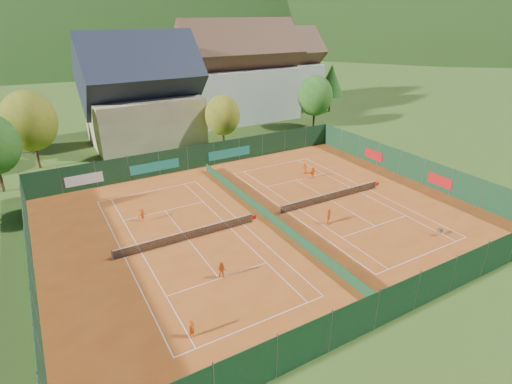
% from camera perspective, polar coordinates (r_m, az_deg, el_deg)
% --- Properties ---
extents(ground, '(600.00, 600.00, 0.00)m').
position_cam_1_polar(ground, '(38.66, 1.48, -3.79)').
color(ground, '#34551A').
rests_on(ground, ground).
extents(clay_pad, '(40.00, 32.00, 0.01)m').
position_cam_1_polar(clay_pad, '(38.65, 1.48, -3.76)').
color(clay_pad, '#B5501A').
rests_on(clay_pad, ground).
extents(court_markings_left, '(11.03, 23.83, 0.00)m').
position_cam_1_polar(court_markings_left, '(35.66, -9.65, -6.74)').
color(court_markings_left, white).
rests_on(court_markings_left, ground).
extents(court_markings_right, '(11.03, 23.83, 0.00)m').
position_cam_1_polar(court_markings_right, '(42.92, 10.65, -1.16)').
color(court_markings_right, white).
rests_on(court_markings_right, ground).
extents(tennis_net_left, '(13.30, 0.10, 1.02)m').
position_cam_1_polar(tennis_net_left, '(35.46, -9.47, -5.99)').
color(tennis_net_left, '#59595B').
rests_on(tennis_net_left, ground).
extents(tennis_net_right, '(13.30, 0.10, 1.02)m').
position_cam_1_polar(tennis_net_right, '(42.81, 10.86, -0.52)').
color(tennis_net_right, '#59595B').
rests_on(tennis_net_right, ground).
extents(court_divider, '(0.03, 28.80, 1.00)m').
position_cam_1_polar(court_divider, '(38.41, 1.49, -3.11)').
color(court_divider, '#163C21').
rests_on(court_divider, ground).
extents(fence_north, '(40.00, 0.10, 3.00)m').
position_cam_1_polar(fence_north, '(51.08, -8.33, 5.00)').
color(fence_north, '#13341D').
rests_on(fence_north, ground).
extents(fence_south, '(40.00, 0.04, 3.00)m').
position_cam_1_polar(fence_south, '(27.74, 19.53, -14.47)').
color(fence_south, '#13351B').
rests_on(fence_south, ground).
extents(fence_west, '(0.04, 32.00, 3.00)m').
position_cam_1_polar(fence_west, '(33.58, -29.52, -9.10)').
color(fence_west, '#153B24').
rests_on(fence_west, ground).
extents(fence_east, '(0.09, 32.00, 3.00)m').
position_cam_1_polar(fence_east, '(50.57, 21.26, 3.37)').
color(fence_east, '#13351D').
rests_on(fence_east, ground).
extents(chalet, '(16.20, 12.00, 16.00)m').
position_cam_1_polar(chalet, '(61.94, -15.91, 12.74)').
color(chalet, beige).
rests_on(chalet, ground).
extents(hotel_block_a, '(21.60, 11.00, 17.25)m').
position_cam_1_polar(hotel_block_a, '(74.08, -2.49, 16.01)').
color(hotel_block_a, silver).
rests_on(hotel_block_a, ground).
extents(hotel_block_b, '(17.28, 10.00, 15.50)m').
position_cam_1_polar(hotel_block_b, '(88.05, 3.44, 16.85)').
color(hotel_block_b, silver).
rests_on(hotel_block_b, ground).
extents(tree_west_mid, '(6.44, 6.44, 9.78)m').
position_cam_1_polar(tree_west_mid, '(56.34, -29.68, 8.79)').
color(tree_west_mid, '#4D321B').
rests_on(tree_west_mid, ground).
extents(tree_center, '(5.01, 5.01, 7.60)m').
position_cam_1_polar(tree_center, '(57.90, -4.82, 10.86)').
color(tree_center, '#472F19').
rests_on(tree_center, ground).
extents(tree_east_front, '(5.72, 5.72, 8.69)m').
position_cam_1_polar(tree_east_front, '(68.74, 8.45, 13.43)').
color(tree_east_front, '#4C341B').
rests_on(tree_east_front, ground).
extents(tree_east_mid, '(5.04, 5.04, 9.00)m').
position_cam_1_polar(tree_east_mid, '(80.97, 10.71, 15.41)').
color(tree_east_mid, '#472D19').
rests_on(tree_east_mid, ground).
extents(tree_east_back, '(7.15, 7.15, 10.86)m').
position_cam_1_polar(tree_east_back, '(82.55, 2.59, 16.44)').
color(tree_east_back, '#462F19').
rests_on(tree_east_back, ground).
extents(mountain_backdrop, '(820.00, 530.00, 242.00)m').
position_cam_1_polar(mountain_backdrop, '(272.76, -19.79, 10.83)').
color(mountain_backdrop, black).
rests_on(mountain_backdrop, ground).
extents(ball_hopper, '(0.34, 0.34, 0.80)m').
position_cam_1_polar(ball_hopper, '(39.05, 24.80, -5.00)').
color(ball_hopper, slate).
rests_on(ball_hopper, ground).
extents(loose_ball_0, '(0.07, 0.07, 0.07)m').
position_cam_1_polar(loose_ball_0, '(30.11, -8.26, -13.15)').
color(loose_ball_0, '#CCD833').
rests_on(loose_ball_0, ground).
extents(loose_ball_1, '(0.07, 0.07, 0.07)m').
position_cam_1_polar(loose_ball_1, '(33.33, 13.63, -9.53)').
color(loose_ball_1, '#CCD833').
rests_on(loose_ball_1, ground).
extents(loose_ball_2, '(0.07, 0.07, 0.07)m').
position_cam_1_polar(loose_ball_2, '(42.08, 4.49, -1.30)').
color(loose_ball_2, '#CCD833').
rests_on(loose_ball_2, ground).
extents(player_left_near, '(0.59, 0.49, 1.37)m').
position_cam_1_polar(player_left_near, '(25.93, -9.19, -18.70)').
color(player_left_near, '#E35D14').
rests_on(player_left_near, ground).
extents(player_left_mid, '(0.86, 0.81, 1.41)m').
position_cam_1_polar(player_left_mid, '(30.29, -4.89, -11.12)').
color(player_left_mid, '#CF4C12').
rests_on(player_left_mid, ground).
extents(player_left_far, '(0.91, 0.59, 1.32)m').
position_cam_1_polar(player_left_far, '(39.34, -15.94, -3.16)').
color(player_left_far, '#D84713').
rests_on(player_left_far, ground).
extents(player_right_near, '(0.91, 0.88, 1.53)m').
position_cam_1_polar(player_right_near, '(37.90, 10.34, -3.49)').
color(player_right_near, '#D05D12').
rests_on(player_right_near, ground).
extents(player_right_far_a, '(0.67, 0.44, 1.36)m').
position_cam_1_polar(player_right_far_a, '(49.28, 6.97, 3.37)').
color(player_right_far_a, '#DC5213').
rests_on(player_right_far_a, ground).
extents(player_right_far_b, '(1.35, 0.58, 1.41)m').
position_cam_1_polar(player_right_far_b, '(48.04, 8.08, 2.77)').
color(player_right_far_b, orange).
rests_on(player_right_far_b, ground).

